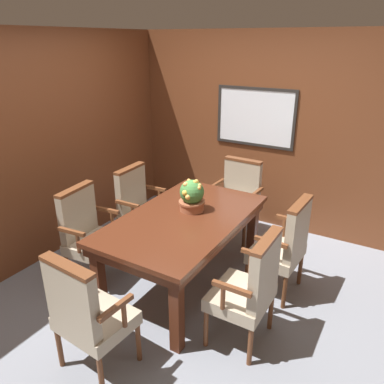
{
  "coord_description": "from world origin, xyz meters",
  "views": [
    {
      "loc": [
        1.76,
        -2.55,
        2.33
      ],
      "look_at": [
        0.06,
        0.31,
        0.97
      ],
      "focal_mm": 35.0,
      "sensor_mm": 36.0,
      "label": 1
    }
  ],
  "objects_px": {
    "chair_head_near": "(87,312)",
    "chair_left_near": "(88,231)",
    "chair_right_near": "(250,286)",
    "chair_right_far": "(285,244)",
    "chair_left_far": "(139,206)",
    "chair_head_far": "(238,197)",
    "potted_plant": "(192,196)",
    "dining_table": "(184,226)"
  },
  "relations": [
    {
      "from": "chair_head_near",
      "to": "chair_left_near",
      "type": "distance_m",
      "value": 1.24
    },
    {
      "from": "chair_right_near",
      "to": "chair_head_far",
      "type": "xyz_separation_m",
      "value": [
        -0.82,
        1.6,
        0.0
      ]
    },
    {
      "from": "chair_right_far",
      "to": "potted_plant",
      "type": "relative_size",
      "value": 3.07
    },
    {
      "from": "potted_plant",
      "to": "chair_head_near",
      "type": "bearing_deg",
      "value": -90.96
    },
    {
      "from": "dining_table",
      "to": "chair_left_far",
      "type": "distance_m",
      "value": 0.94
    },
    {
      "from": "chair_head_far",
      "to": "potted_plant",
      "type": "xyz_separation_m",
      "value": [
        -0.04,
        -1.05,
        0.38
      ]
    },
    {
      "from": "chair_right_far",
      "to": "chair_left_far",
      "type": "bearing_deg",
      "value": -87.26
    },
    {
      "from": "chair_right_near",
      "to": "chair_right_far",
      "type": "relative_size",
      "value": 1.0
    },
    {
      "from": "chair_head_near",
      "to": "chair_left_far",
      "type": "distance_m",
      "value": 1.83
    },
    {
      "from": "dining_table",
      "to": "potted_plant",
      "type": "xyz_separation_m",
      "value": [
        -0.01,
        0.16,
        0.25
      ]
    },
    {
      "from": "chair_head_far",
      "to": "chair_left_near",
      "type": "height_order",
      "value": "same"
    },
    {
      "from": "chair_right_far",
      "to": "potted_plant",
      "type": "height_order",
      "value": "potted_plant"
    },
    {
      "from": "chair_left_near",
      "to": "potted_plant",
      "type": "height_order",
      "value": "potted_plant"
    },
    {
      "from": "chair_head_far",
      "to": "chair_right_far",
      "type": "xyz_separation_m",
      "value": [
        0.85,
        -0.82,
        0.0
      ]
    },
    {
      "from": "dining_table",
      "to": "chair_left_near",
      "type": "relative_size",
      "value": 1.76
    },
    {
      "from": "chair_head_near",
      "to": "chair_left_near",
      "type": "height_order",
      "value": "same"
    },
    {
      "from": "chair_right_far",
      "to": "chair_left_near",
      "type": "bearing_deg",
      "value": -64.21
    },
    {
      "from": "chair_left_near",
      "to": "chair_left_far",
      "type": "bearing_deg",
      "value": -9.91
    },
    {
      "from": "chair_head_far",
      "to": "potted_plant",
      "type": "bearing_deg",
      "value": -89.99
    },
    {
      "from": "chair_right_far",
      "to": "potted_plant",
      "type": "distance_m",
      "value": 0.99
    },
    {
      "from": "chair_head_near",
      "to": "chair_left_near",
      "type": "xyz_separation_m",
      "value": [
        -0.87,
        0.88,
        0.0
      ]
    },
    {
      "from": "chair_left_near",
      "to": "potted_plant",
      "type": "distance_m",
      "value": 1.12
    },
    {
      "from": "chair_head_far",
      "to": "chair_left_near",
      "type": "distance_m",
      "value": 1.84
    },
    {
      "from": "chair_left_near",
      "to": "chair_left_far",
      "type": "distance_m",
      "value": 0.76
    },
    {
      "from": "chair_head_far",
      "to": "chair_head_near",
      "type": "bearing_deg",
      "value": -89.39
    },
    {
      "from": "dining_table",
      "to": "chair_right_far",
      "type": "relative_size",
      "value": 1.76
    },
    {
      "from": "chair_left_far",
      "to": "dining_table",
      "type": "bearing_deg",
      "value": -116.04
    },
    {
      "from": "chair_right_near",
      "to": "chair_left_far",
      "type": "height_order",
      "value": "same"
    },
    {
      "from": "chair_right_far",
      "to": "chair_left_far",
      "type": "relative_size",
      "value": 1.0
    },
    {
      "from": "chair_head_near",
      "to": "dining_table",
      "type": "bearing_deg",
      "value": -87.41
    },
    {
      "from": "chair_left_near",
      "to": "chair_left_far",
      "type": "xyz_separation_m",
      "value": [
        0.06,
        0.76,
        0.0
      ]
    },
    {
      "from": "chair_right_near",
      "to": "chair_left_near",
      "type": "relative_size",
      "value": 1.0
    },
    {
      "from": "dining_table",
      "to": "chair_head_far",
      "type": "height_order",
      "value": "chair_head_far"
    },
    {
      "from": "chair_right_near",
      "to": "chair_left_near",
      "type": "xyz_separation_m",
      "value": [
        -1.76,
        0.01,
        0.0
      ]
    },
    {
      "from": "chair_head_near",
      "to": "chair_head_far",
      "type": "distance_m",
      "value": 2.47
    },
    {
      "from": "chair_left_far",
      "to": "chair_right_near",
      "type": "bearing_deg",
      "value": -116.35
    },
    {
      "from": "chair_right_far",
      "to": "potted_plant",
      "type": "xyz_separation_m",
      "value": [
        -0.89,
        -0.22,
        0.38
      ]
    },
    {
      "from": "chair_left_near",
      "to": "chair_head_near",
      "type": "bearing_deg",
      "value": -141.0
    },
    {
      "from": "dining_table",
      "to": "chair_left_near",
      "type": "distance_m",
      "value": 0.99
    },
    {
      "from": "chair_head_near",
      "to": "chair_left_far",
      "type": "bearing_deg",
      "value": -59.46
    },
    {
      "from": "chair_head_near",
      "to": "chair_right_far",
      "type": "xyz_separation_m",
      "value": [
        0.91,
        1.65,
        0.0
      ]
    },
    {
      "from": "potted_plant",
      "to": "dining_table",
      "type": "bearing_deg",
      "value": -86.67
    }
  ]
}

